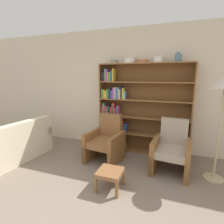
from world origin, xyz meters
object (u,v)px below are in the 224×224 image
Objects in this scene: bookshelf at (134,110)px; footstool at (110,174)px; armchair_cushioned at (172,150)px; bowl_terracotta at (129,60)px; armchair_leather at (106,141)px; couch at (11,147)px; bowl_olive at (158,59)px; vase_tall at (178,58)px; bowl_stoneware at (142,61)px; bowl_copper at (114,62)px.

bookshelf is 1.70m from footstool.
bowl_terracotta is at bearing -28.03° from armchair_cushioned.
bookshelf reaches higher than armchair_cushioned.
bowl_terracotta is 2.02m from armchair_cushioned.
bowl_terracotta is 0.75× the size of footstool.
armchair_leather is (-0.30, -0.65, -1.64)m from bowl_terracotta.
couch is 3.19m from armchair_cushioned.
bookshelf is at bearing 89.76° from footstool.
vase_tall is (0.37, 0.00, 0.01)m from bowl_olive.
armchair_leather is at bearing -152.96° from vase_tall.
couch is at bearing 17.58° from armchair_cushioned.
bowl_olive reaches higher than armchair_leather.
armchair_cushioned is at bearing -72.23° from couch.
vase_tall is 2.19m from armchair_leather.
bookshelf is at bearing -53.79° from couch.
bowl_stoneware is at bearing 180.00° from vase_tall.
couch is 1.72× the size of armchair_leather.
bowl_stoneware is 0.32m from bowl_olive.
bowl_olive is at bearing -58.63° from couch.
armchair_cushioned is at bearing -43.00° from bowl_stoneware.
bowl_olive reaches higher than bowl_copper.
armchair_leather reaches higher than couch.
footstool is at bearing -96.18° from bowl_stoneware.
armchair_leather is at bearing -122.23° from bookshelf.
bookshelf is 7.26× the size of bowl_terracotta.
bookshelf is 5.44× the size of footstool.
footstool is (2.25, -0.22, -0.04)m from couch.
vase_tall is (0.98, -0.00, 0.01)m from bowl_terracotta.
bookshelf is 2.14× the size of armchair_leather.
bowl_stoneware is (0.62, 0.00, -0.01)m from bowl_copper.
vase_tall is at bearing -0.00° from bowl_stoneware.
bookshelf reaches higher than couch.
bowl_olive reaches higher than bowl_stoneware.
bowl_copper is 0.19× the size of armchair_cushioned.
vase_tall is at bearing -0.87° from bookshelf.
bowl_copper is 1.75m from armchair_leather.
vase_tall is at bearing -145.39° from armchair_leather.
bowl_terracotta is 0.61m from bowl_olive.
bowl_stoneware is (0.28, 0.00, -0.03)m from bowl_terracotta.
bowl_stoneware is at bearing 180.00° from bowl_olive.
bowl_olive is (0.48, -0.01, 1.09)m from bookshelf.
vase_tall is at bearing 0.00° from bowl_copper.
footstool is at bearing -73.41° from bowl_copper.
bowl_olive reaches higher than footstool.
bowl_copper is at bearing -178.39° from bookshelf.
armchair_cushioned is (0.86, -0.66, -0.55)m from bookshelf.
couch reaches higher than footstool.
bowl_stoneware reaches higher than footstool.
vase_tall is 0.20× the size of armchair_leather.
bowl_copper is (-0.46, -0.01, 1.07)m from bookshelf.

